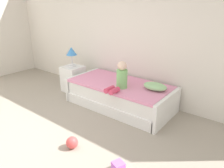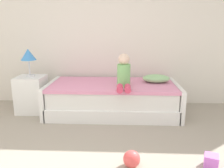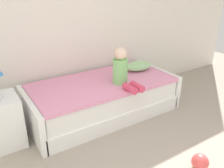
{
  "view_description": "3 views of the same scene",
  "coord_description": "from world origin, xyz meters",
  "views": [
    {
      "loc": [
        2.55,
        -1.17,
        1.94
      ],
      "look_at": [
        0.28,
        1.75,
        0.55
      ],
      "focal_mm": 33.9,
      "sensor_mm": 36.0,
      "label": 1
    },
    {
      "loc": [
        0.43,
        -1.55,
        1.37
      ],
      "look_at": [
        0.28,
        1.75,
        0.55
      ],
      "focal_mm": 36.31,
      "sensor_mm": 36.0,
      "label": 2
    },
    {
      "loc": [
        -1.24,
        -0.63,
        1.77
      ],
      "look_at": [
        0.28,
        1.75,
        0.55
      ],
      "focal_mm": 37.9,
      "sensor_mm": 36.0,
      "label": 3
    }
  ],
  "objects": [
    {
      "name": "bed",
      "position": [
        0.28,
        2.0,
        0.25
      ],
      "size": [
        2.11,
        1.0,
        0.5
      ],
      "color": "white",
      "rests_on": "ground"
    },
    {
      "name": "wall_rear",
      "position": [
        0.0,
        2.6,
        1.45
      ],
      "size": [
        7.2,
        0.1,
        2.9
      ],
      "primitive_type": "cube",
      "color": "silver",
      "rests_on": "ground"
    },
    {
      "name": "nightstand",
      "position": [
        -1.07,
        1.99,
        0.3
      ],
      "size": [
        0.44,
        0.44,
        0.6
      ],
      "primitive_type": "cube",
      "color": "white",
      "rests_on": "ground"
    },
    {
      "name": "toy_ball",
      "position": [
        0.54,
        0.48,
        0.09
      ],
      "size": [
        0.17,
        0.17,
        0.17
      ],
      "primitive_type": "sphere",
      "color": "#E54C4C",
      "rests_on": "ground"
    },
    {
      "name": "child_figure",
      "position": [
        0.46,
        1.77,
        0.7
      ],
      "size": [
        0.2,
        0.51,
        0.5
      ],
      "color": "#7FC672",
      "rests_on": "bed"
    },
    {
      "name": "pillow",
      "position": [
        0.99,
        2.1,
        0.56
      ],
      "size": [
        0.44,
        0.3,
        0.13
      ],
      "primitive_type": "ellipsoid",
      "color": "#99CC8C",
      "rests_on": "bed"
    }
  ]
}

